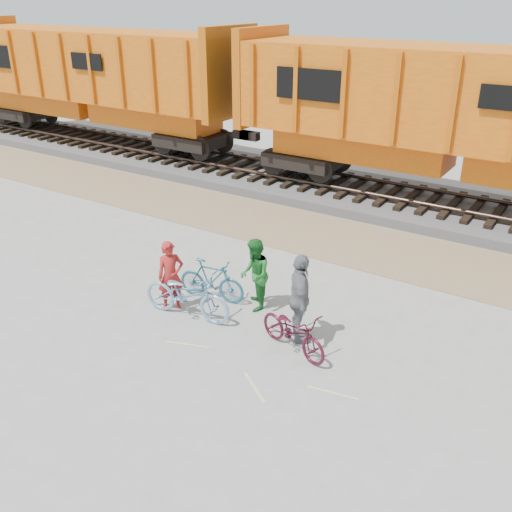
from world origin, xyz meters
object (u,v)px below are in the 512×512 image
(bicycle_teal, at_px, (211,280))
(bicycle_maroon, at_px, (293,331))
(hopper_car_center, at_px, (466,116))
(person_man, at_px, (255,275))
(bicycle_blue, at_px, (187,294))
(hopper_car_left, at_px, (95,77))
(person_woman, at_px, (300,299))
(person_solo, at_px, (171,276))

(bicycle_teal, height_order, bicycle_maroon, bicycle_teal)
(hopper_car_center, bearing_deg, bicycle_teal, -110.35)
(bicycle_teal, height_order, person_man, person_man)
(person_man, bearing_deg, hopper_car_center, 130.65)
(bicycle_blue, bearing_deg, hopper_car_left, 45.86)
(hopper_car_center, xyz_separation_m, person_woman, (-0.60, -8.46, -2.10))
(hopper_car_left, distance_m, person_man, 15.37)
(hopper_car_left, xyz_separation_m, bicycle_blue, (12.02, -8.96, -2.48))
(hopper_car_left, bearing_deg, person_man, -31.24)
(bicycle_teal, bearing_deg, bicycle_maroon, -116.52)
(hopper_car_center, xyz_separation_m, bicycle_teal, (-3.00, -8.09, -2.54))
(person_solo, bearing_deg, hopper_car_left, 90.60)
(bicycle_blue, distance_m, person_woman, 2.46)
(bicycle_maroon, relative_size, person_solo, 1.08)
(bicycle_blue, height_order, person_solo, person_solo)
(person_man, bearing_deg, person_woman, 32.49)
(hopper_car_left, bearing_deg, person_solo, -37.56)
(hopper_car_center, distance_m, bicycle_teal, 8.99)
(bicycle_blue, xyz_separation_m, person_man, (0.98, 1.07, 0.26))
(bicycle_blue, relative_size, person_man, 1.26)
(person_man, distance_m, person_woman, 1.52)
(person_solo, bearing_deg, hopper_car_center, 16.75)
(bicycle_maroon, height_order, person_woman, person_woman)
(person_solo, bearing_deg, bicycle_teal, 6.57)
(person_solo, bearing_deg, bicycle_blue, -63.15)
(person_solo, xyz_separation_m, person_woman, (2.88, 0.40, 0.14))
(bicycle_teal, bearing_deg, hopper_car_left, 46.75)
(bicycle_blue, distance_m, bicycle_teal, 0.88)
(hopper_car_left, xyz_separation_m, person_man, (13.00, -7.89, -2.22))
(bicycle_blue, distance_m, person_man, 1.48)
(person_solo, relative_size, person_man, 0.98)
(hopper_car_left, relative_size, hopper_car_center, 1.00)
(bicycle_teal, distance_m, bicycle_maroon, 2.62)
(bicycle_teal, height_order, person_solo, person_solo)
(hopper_car_center, distance_m, bicycle_maroon, 9.24)
(bicycle_teal, distance_m, person_solo, 0.96)
(hopper_car_left, distance_m, hopper_car_center, 15.00)
(hopper_car_center, height_order, bicycle_blue, hopper_car_center)
(bicycle_teal, xyz_separation_m, person_woman, (2.40, -0.38, 0.44))
(bicycle_maroon, bearing_deg, bicycle_blue, 109.68)
(hopper_car_left, bearing_deg, hopper_car_center, 0.00)
(hopper_car_left, bearing_deg, bicycle_maroon, -31.44)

